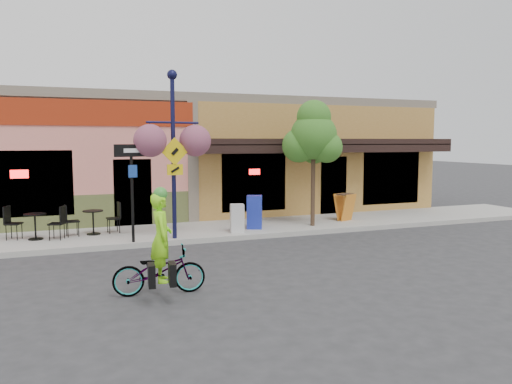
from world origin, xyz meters
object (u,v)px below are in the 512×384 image
Objects in this scene: lamp_post at (173,155)px; street_tree at (313,163)px; cyclist_rider at (162,250)px; bicycle at (159,271)px; newspaper_box_grey at (237,218)px; building at (193,156)px; one_way_sign at (132,194)px; newspaper_box_blue at (254,212)px.

lamp_post is 4.64m from street_tree.
lamp_post reaches higher than cyclist_rider.
newspaper_box_grey is at bearing -27.86° from bicycle.
lamp_post reaches higher than building.
one_way_sign is 3.25m from newspaper_box_grey.
bicycle is 5.13m from lamp_post.
newspaper_box_grey is at bearing -126.56° from newspaper_box_blue.
one_way_sign reaches higher than cyclist_rider.
bicycle is 0.42× the size of street_tree.
newspaper_box_grey reaches higher than bicycle.
cyclist_rider is 0.63× the size of one_way_sign.
building is at bearing 45.81° from one_way_sign.
bicycle is at bearing 95.94° from cyclist_rider.
one_way_sign reaches higher than newspaper_box_blue.
one_way_sign is 3.12× the size of newspaper_box_grey.
bicycle is at bearing -111.74° from newspaper_box_grey.
one_way_sign is 0.65× the size of street_tree.
newspaper_box_blue is at bearing 42.58° from newspaper_box_grey.
street_tree is (4.61, 0.47, -0.30)m from lamp_post.
cyclist_rider is at bearing -139.21° from street_tree.
one_way_sign reaches higher than bicycle.
building reaches higher than cyclist_rider.
cyclist_rider is at bearing -103.71° from newspaper_box_blue.
newspaper_box_blue reaches higher than newspaper_box_grey.
newspaper_box_grey is at bearing -11.42° from one_way_sign.
bicycle is at bearing -107.06° from building.
newspaper_box_blue is at bearing -6.46° from one_way_sign.
newspaper_box_blue is (0.45, -6.07, -1.58)m from building.
lamp_post is 1.15× the size of street_tree.
lamp_post is at bearing -9.44° from bicycle.
one_way_sign is at bearing -116.18° from building.
one_way_sign is (0.04, 4.41, 0.63)m from cyclist_rider.
lamp_post reaches higher than one_way_sign.
newspaper_box_grey is (-0.72, -0.42, -0.09)m from newspaper_box_blue.
building is 6.71m from newspaper_box_grey.
one_way_sign is (-1.16, -0.13, -1.02)m from lamp_post.
lamp_post reaches higher than newspaper_box_blue.
bicycle is 1.66× the size of newspaper_box_blue.
lamp_post is 1.77× the size of one_way_sign.
cyclist_rider is at bearing -106.82° from building.
one_way_sign is at bearing -161.34° from newspaper_box_grey.
street_tree is at bearing 17.76° from newspaper_box_blue.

